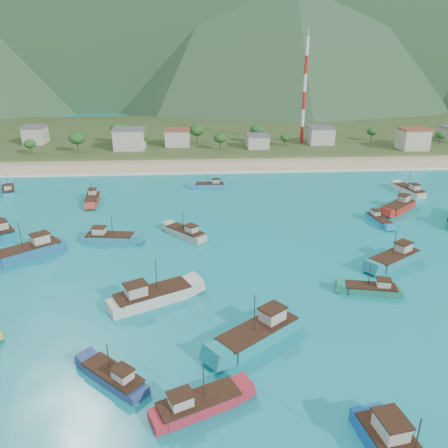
{
  "coord_description": "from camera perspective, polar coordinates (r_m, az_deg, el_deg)",
  "views": [
    {
      "loc": [
        -1.13,
        -60.67,
        33.43
      ],
      "look_at": [
        4.28,
        18.0,
        3.0
      ],
      "focal_mm": 35.0,
      "sensor_mm": 36.0,
      "label": 1
    }
  ],
  "objects": [
    {
      "name": "ground",
      "position": [
        69.28,
        -2.54,
        -7.77
      ],
      "size": [
        600.0,
        600.0,
        0.0
      ],
      "primitive_type": "plane",
      "color": "#0D8E98",
      "rests_on": "ground"
    },
    {
      "name": "beach",
      "position": [
        143.62,
        -3.41,
        7.6
      ],
      "size": [
        400.0,
        18.0,
        1.2
      ],
      "primitive_type": "cube",
      "color": "beige",
      "rests_on": "ground"
    },
    {
      "name": "land",
      "position": [
        203.44,
        -3.64,
        11.6
      ],
      "size": [
        400.0,
        110.0,
        2.4
      ],
      "primitive_type": "cube",
      "color": "#385123",
      "rests_on": "ground"
    },
    {
      "name": "surf_line",
      "position": [
        134.4,
        -3.35,
        6.66
      ],
      "size": [
        400.0,
        2.5,
        0.08
      ],
      "primitive_type": "cube",
      "color": "white",
      "rests_on": "ground"
    },
    {
      "name": "village",
      "position": [
        165.82,
        1.35,
        11.12
      ],
      "size": [
        211.2,
        30.43,
        7.13
      ],
      "color": "beige",
      "rests_on": "ground"
    },
    {
      "name": "vegetation",
      "position": [
        166.55,
        -5.92,
        11.21
      ],
      "size": [
        272.34,
        26.04,
        8.27
      ],
      "color": "#235623",
      "rests_on": "ground"
    },
    {
      "name": "radio_tower",
      "position": [
        174.29,
        10.47,
        16.61
      ],
      "size": [
        1.2,
        1.2,
        38.4
      ],
      "color": "red",
      "rests_on": "ground"
    },
    {
      "name": "boat_2",
      "position": [
        86.61,
        -5.01,
        -1.25
      ],
      "size": [
        8.33,
        8.76,
        5.52
      ],
      "rotation": [
        0.0,
        0.0,
        0.74
      ],
      "color": "#B6ADA4",
      "rests_on": "ground"
    },
    {
      "name": "boat_6",
      "position": [
        98.35,
        -27.22,
        -0.72
      ],
      "size": [
        9.15,
        10.94,
        6.57
      ],
      "rotation": [
        0.0,
        0.0,
        0.62
      ],
      "color": "teal",
      "rests_on": "ground"
    },
    {
      "name": "boat_7",
      "position": [
        47.53,
        -3.51,
        -22.61
      ],
      "size": [
        9.73,
        6.29,
        5.55
      ],
      "rotation": [
        0.0,
        0.0,
        5.12
      ],
      "color": "#B42535",
      "rests_on": "ground"
    },
    {
      "name": "boat_9",
      "position": [
        86.7,
        -14.77,
        -1.83
      ],
      "size": [
        10.25,
        4.25,
        5.88
      ],
      "rotation": [
        0.0,
        0.0,
        4.58
      ],
      "color": "teal",
      "rests_on": "ground"
    },
    {
      "name": "boat_10",
      "position": [
        99.22,
        19.54,
        0.43
      ],
      "size": [
        3.13,
        8.19,
        4.72
      ],
      "rotation": [
        0.0,
        0.0,
        3.24
      ],
      "color": "#1A8BB9",
      "rests_on": "ground"
    },
    {
      "name": "boat_13",
      "position": [
        111.4,
        -16.81,
        3.06
      ],
      "size": [
        3.86,
        9.85,
        5.67
      ],
      "rotation": [
        0.0,
        0.0,
        3.25
      ],
      "color": "#B73C2D",
      "rests_on": "ground"
    },
    {
      "name": "boat_14",
      "position": [
        51.94,
        -14.15,
        -18.96
      ],
      "size": [
        8.16,
        7.67,
        5.11
      ],
      "rotation": [
        0.0,
        0.0,
        0.84
      ],
      "color": "navy",
      "rests_on": "ground"
    },
    {
      "name": "boat_15",
      "position": [
        70.04,
        18.76,
        -8.18
      ],
      "size": [
        8.62,
        4.18,
        4.89
      ],
      "rotation": [
        0.0,
        0.0,
        1.35
      ],
      "color": "#1F735D",
      "rests_on": "ground"
    },
    {
      "name": "boat_16",
      "position": [
        118.87,
        -1.79,
        5.01
      ],
      "size": [
        8.48,
        2.85,
        4.95
      ],
      "rotation": [
        0.0,
        0.0,
        1.53
      ],
      "color": "teal",
      "rests_on": "ground"
    },
    {
      "name": "boat_17",
      "position": [
        123.59,
        23.06,
        4.02
      ],
      "size": [
        4.68,
        10.3,
        5.87
      ],
      "rotation": [
        0.0,
        0.0,
        0.18
      ],
      "color": "beige",
      "rests_on": "ground"
    },
    {
      "name": "boat_19",
      "position": [
        56.4,
        4.63,
        -14.15
      ],
      "size": [
        12.11,
        10.43,
        7.34
      ],
      "rotation": [
        0.0,
        0.0,
        2.22
      ],
      "color": "teal",
      "rests_on": "ground"
    },
    {
      "name": "boat_21",
      "position": [
        108.69,
        21.88,
        2.06
      ],
      "size": [
        10.46,
        9.63,
        6.5
      ],
      "rotation": [
        0.0,
        0.0,
        2.28
      ],
      "color": "#B4281E",
      "rests_on": "ground"
    },
    {
      "name": "boat_22",
      "position": [
        80.81,
        21.43,
        -4.27
      ],
      "size": [
        11.14,
        8.81,
        6.58
      ],
      "rotation": [
        0.0,
        0.0,
        2.15
      ],
      "color": "teal",
      "rests_on": "ground"
    },
    {
      "name": "boat_23",
      "position": [
        64.64,
        -9.46,
        -9.42
      ],
      "size": [
        12.4,
        8.74,
        7.16
      ],
      "rotation": [
        0.0,
        0.0,
        5.19
      ],
      "color": "beige",
      "rests_on": "ground"
    },
    {
      "name": "boat_27",
      "position": [
        85.08,
        -24.1,
        -3.32
      ],
      "size": [
        11.81,
        10.49,
        7.24
      ],
      "rotation": [
        0.0,
        0.0,
        2.25
      ],
      "color": "#1D5D8D",
      "rests_on": "ground"
    },
    {
      "name": "boat_30",
      "position": [
        126.97,
        -26.32,
        3.9
      ],
      "size": [
        5.91,
        9.63,
        5.48
      ],
      "rotation": [
        0.0,
        0.0,
        0.37
      ],
      "color": "#219DB8",
      "rests_on": "ground"
    }
  ]
}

